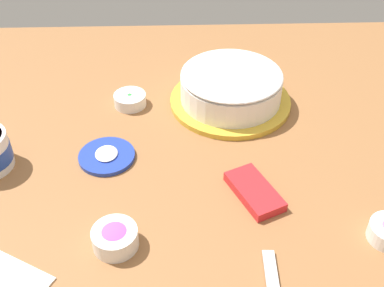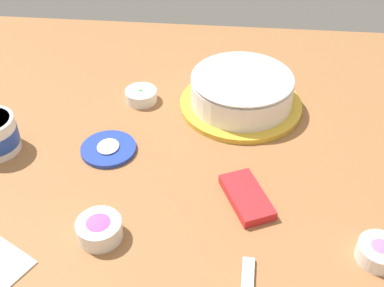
{
  "view_description": "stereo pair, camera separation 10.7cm",
  "coord_description": "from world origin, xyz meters",
  "px_view_note": "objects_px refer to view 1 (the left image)",
  "views": [
    {
      "loc": [
        0.71,
        0.03,
        0.72
      ],
      "look_at": [
        -0.11,
        0.06,
        0.04
      ],
      "focal_mm": 44.82,
      "sensor_mm": 36.0,
      "label": 1
    },
    {
      "loc": [
        0.71,
        0.14,
        0.72
      ],
      "look_at": [
        -0.11,
        0.06,
        0.04
      ],
      "focal_mm": 44.82,
      "sensor_mm": 36.0,
      "label": 2
    }
  ],
  "objects_px": {
    "frosted_cake": "(231,88)",
    "candy_box_lower": "(254,191)",
    "sprinkle_bowl_green": "(130,99)",
    "frosting_tub_lid": "(107,156)",
    "sprinkle_bowl_rainbow": "(115,237)"
  },
  "relations": [
    {
      "from": "frosted_cake",
      "to": "frosting_tub_lid",
      "type": "height_order",
      "value": "frosted_cake"
    },
    {
      "from": "frosted_cake",
      "to": "candy_box_lower",
      "type": "height_order",
      "value": "frosted_cake"
    },
    {
      "from": "sprinkle_bowl_green",
      "to": "candy_box_lower",
      "type": "height_order",
      "value": "sprinkle_bowl_green"
    },
    {
      "from": "frosting_tub_lid",
      "to": "candy_box_lower",
      "type": "distance_m",
      "value": 0.34
    },
    {
      "from": "frosted_cake",
      "to": "candy_box_lower",
      "type": "xyz_separation_m",
      "value": [
        0.33,
        0.02,
        -0.04
      ]
    },
    {
      "from": "frosting_tub_lid",
      "to": "candy_box_lower",
      "type": "height_order",
      "value": "candy_box_lower"
    },
    {
      "from": "sprinkle_bowl_green",
      "to": "candy_box_lower",
      "type": "distance_m",
      "value": 0.44
    },
    {
      "from": "sprinkle_bowl_rainbow",
      "to": "sprinkle_bowl_green",
      "type": "relative_size",
      "value": 1.04
    },
    {
      "from": "frosting_tub_lid",
      "to": "candy_box_lower",
      "type": "bearing_deg",
      "value": 68.24
    },
    {
      "from": "sprinkle_bowl_green",
      "to": "sprinkle_bowl_rainbow",
      "type": "bearing_deg",
      "value": 0.37
    },
    {
      "from": "frosted_cake",
      "to": "sprinkle_bowl_green",
      "type": "xyz_separation_m",
      "value": [
        -0.0,
        -0.26,
        -0.03
      ]
    },
    {
      "from": "sprinkle_bowl_rainbow",
      "to": "candy_box_lower",
      "type": "relative_size",
      "value": 0.63
    },
    {
      "from": "sprinkle_bowl_green",
      "to": "candy_box_lower",
      "type": "relative_size",
      "value": 0.6
    },
    {
      "from": "frosted_cake",
      "to": "sprinkle_bowl_rainbow",
      "type": "distance_m",
      "value": 0.52
    },
    {
      "from": "frosting_tub_lid",
      "to": "sprinkle_bowl_green",
      "type": "relative_size",
      "value": 1.54
    }
  ]
}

